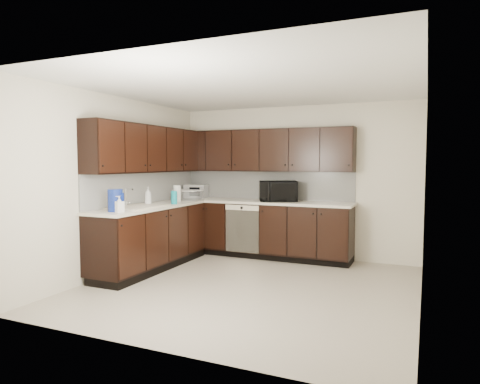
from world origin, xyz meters
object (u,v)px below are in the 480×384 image
Objects in this scene: sink at (138,212)px; blue_pitcher at (115,200)px; storage_bin at (187,195)px; toaster_oven at (196,191)px; microwave at (278,191)px.

blue_pitcher is (0.04, -0.52, 0.20)m from sink.
blue_pitcher is at bearing -85.26° from sink.
storage_bin is at bearing 108.28° from blue_pitcher.
sink is at bearing -90.77° from storage_bin.
blue_pitcher is at bearing -97.58° from toaster_oven.
storage_bin is at bearing -89.51° from toaster_oven.
blue_pitcher reaches higher than toaster_oven.
blue_pitcher is (-1.45, -2.21, -0.02)m from microwave.
blue_pitcher reaches higher than sink.
sink reaches higher than toaster_oven.
toaster_oven reaches higher than storage_bin.
sink is 2.27m from microwave.
microwave is 1.59× the size of toaster_oven.
toaster_oven is at bearing 110.28° from blue_pitcher.
sink is at bearing -98.15° from toaster_oven.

